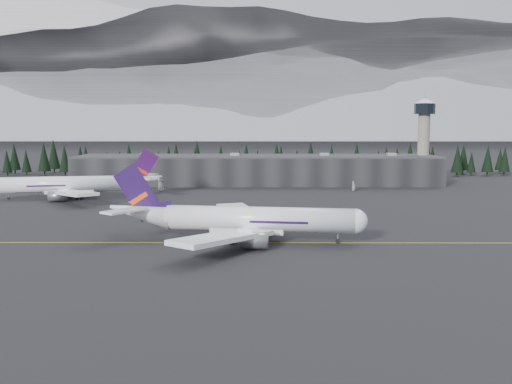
{
  "coord_description": "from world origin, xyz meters",
  "views": [
    {
      "loc": [
        0.75,
        -129.75,
        27.35
      ],
      "look_at": [
        0.0,
        20.0,
        9.0
      ],
      "focal_mm": 40.0,
      "sensor_mm": 36.0,
      "label": 1
    }
  ],
  "objects_px": {
    "terminal": "(257,170)",
    "jet_main": "(236,219)",
    "control_tower": "(424,131)",
    "jet_parked": "(77,184)",
    "gse_vehicle_a": "(161,189)",
    "gse_vehicle_b": "(354,189)"
  },
  "relations": [
    {
      "from": "jet_parked",
      "to": "gse_vehicle_a",
      "type": "bearing_deg",
      "value": -151.5
    },
    {
      "from": "control_tower",
      "to": "jet_parked",
      "type": "xyz_separation_m",
      "value": [
        -140.14,
        -53.36,
        -18.34
      ]
    },
    {
      "from": "terminal",
      "to": "gse_vehicle_a",
      "type": "relative_size",
      "value": 33.29
    },
    {
      "from": "jet_main",
      "to": "control_tower",
      "type": "bearing_deg",
      "value": 65.5
    },
    {
      "from": "control_tower",
      "to": "gse_vehicle_a",
      "type": "distance_m",
      "value": 119.85
    },
    {
      "from": "control_tower",
      "to": "jet_parked",
      "type": "relative_size",
      "value": 0.62
    },
    {
      "from": "control_tower",
      "to": "gse_vehicle_a",
      "type": "relative_size",
      "value": 7.84
    },
    {
      "from": "jet_parked",
      "to": "gse_vehicle_b",
      "type": "height_order",
      "value": "jet_parked"
    },
    {
      "from": "terminal",
      "to": "jet_main",
      "type": "bearing_deg",
      "value": -92.04
    },
    {
      "from": "jet_main",
      "to": "gse_vehicle_a",
      "type": "relative_size",
      "value": 12.65
    },
    {
      "from": "terminal",
      "to": "control_tower",
      "type": "distance_m",
      "value": 76.98
    },
    {
      "from": "gse_vehicle_a",
      "to": "jet_main",
      "type": "bearing_deg",
      "value": -85.93
    },
    {
      "from": "terminal",
      "to": "jet_main",
      "type": "distance_m",
      "value": 124.6
    },
    {
      "from": "terminal",
      "to": "jet_parked",
      "type": "relative_size",
      "value": 2.65
    },
    {
      "from": "gse_vehicle_b",
      "to": "control_tower",
      "type": "bearing_deg",
      "value": 134.59
    },
    {
      "from": "terminal",
      "to": "control_tower",
      "type": "bearing_deg",
      "value": 2.29
    },
    {
      "from": "terminal",
      "to": "jet_parked",
      "type": "distance_m",
      "value": 82.35
    },
    {
      "from": "gse_vehicle_a",
      "to": "control_tower",
      "type": "bearing_deg",
      "value": -0.01
    },
    {
      "from": "control_tower",
      "to": "jet_main",
      "type": "xyz_separation_m",
      "value": [
        -79.43,
        -127.51,
        -18.35
      ]
    },
    {
      "from": "terminal",
      "to": "gse_vehicle_a",
      "type": "height_order",
      "value": "terminal"
    },
    {
      "from": "jet_main",
      "to": "jet_parked",
      "type": "height_order",
      "value": "jet_parked"
    },
    {
      "from": "jet_main",
      "to": "terminal",
      "type": "bearing_deg",
      "value": 95.39
    }
  ]
}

